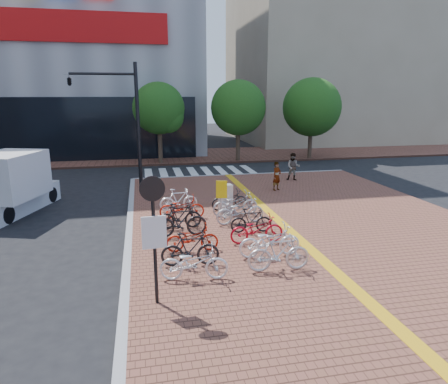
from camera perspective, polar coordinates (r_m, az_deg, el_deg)
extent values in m
plane|color=black|center=(14.12, 3.01, -7.84)|extent=(120.00, 120.00, 0.00)
cube|color=brown|center=(11.23, 25.59, -14.83)|extent=(14.00, 34.00, 0.15)
cube|color=gold|center=(10.65, 21.19, -15.48)|extent=(0.40, 34.00, 0.01)
cube|color=gray|center=(9.26, -14.43, -20.31)|extent=(0.25, 34.00, 0.15)
cube|color=gray|center=(26.01, 2.71, 2.42)|extent=(14.00, 0.25, 0.15)
cube|color=brown|center=(34.24, -5.96, 5.11)|extent=(70.00, 8.00, 0.15)
cube|color=gray|center=(49.68, 14.49, 17.77)|extent=(20.00, 18.00, 18.00)
cube|color=silver|center=(27.19, -10.72, 2.54)|extent=(0.50, 4.00, 0.01)
cube|color=silver|center=(27.22, -8.62, 2.64)|extent=(0.50, 4.00, 0.01)
cube|color=silver|center=(27.29, -6.52, 2.73)|extent=(0.50, 4.00, 0.01)
cube|color=silver|center=(27.39, -4.44, 2.83)|extent=(0.50, 4.00, 0.01)
cube|color=silver|center=(27.54, -2.37, 2.91)|extent=(0.50, 4.00, 0.01)
cube|color=silver|center=(27.71, -0.33, 2.99)|extent=(0.50, 4.00, 0.01)
cube|color=silver|center=(27.92, 1.68, 3.07)|extent=(0.50, 4.00, 0.01)
cube|color=silver|center=(28.17, 3.67, 3.14)|extent=(0.50, 4.00, 0.01)
cylinder|color=#38281E|center=(30.45, -9.11, 6.55)|extent=(0.32, 0.32, 2.60)
sphere|color=#194714|center=(30.23, -9.31, 11.72)|extent=(3.80, 3.80, 3.80)
sphere|color=#194714|center=(29.99, -8.07, 10.61)|extent=(2.40, 2.40, 2.40)
cylinder|color=#38281E|center=(31.30, 2.00, 6.91)|extent=(0.32, 0.32, 2.60)
sphere|color=#194714|center=(31.09, 2.05, 11.95)|extent=(4.20, 4.20, 4.20)
sphere|color=#194714|center=(30.97, 3.27, 10.81)|extent=(2.40, 2.40, 2.40)
cylinder|color=#38281E|center=(33.23, 12.18, 7.01)|extent=(0.32, 0.32, 2.60)
sphere|color=#194714|center=(33.03, 12.43, 11.75)|extent=(4.60, 4.60, 4.60)
sphere|color=#194714|center=(33.03, 13.55, 10.65)|extent=(2.40, 2.40, 2.40)
imported|color=white|center=(11.27, -4.31, -10.05)|extent=(1.99, 0.94, 1.01)
imported|color=black|center=(12.13, -4.86, -8.15)|extent=(1.80, 0.67, 1.06)
imported|color=#A81B0C|center=(13.23, -4.57, -6.59)|extent=(1.75, 0.69, 0.91)
imported|color=black|center=(14.55, -6.24, -4.17)|extent=(1.96, 0.62, 1.16)
imported|color=black|center=(15.40, -6.36, -3.43)|extent=(1.73, 0.60, 1.02)
imported|color=red|center=(16.64, -6.05, -2.20)|extent=(1.88, 0.74, 0.97)
imported|color=white|center=(17.76, -6.50, -1.12)|extent=(1.73, 0.62, 1.02)
imported|color=silver|center=(11.84, 7.84, -8.62)|extent=(1.89, 0.61, 1.12)
imported|color=white|center=(12.82, 6.53, -6.96)|extent=(2.02, 0.71, 1.06)
imported|color=red|center=(13.95, 4.70, -5.31)|extent=(1.89, 0.67, 0.99)
imported|color=black|center=(14.96, 3.91, -4.07)|extent=(1.59, 0.56, 0.94)
imported|color=#BBBBC0|center=(15.93, 2.31, -2.71)|extent=(2.08, 0.95, 1.06)
imported|color=#AEADB2|center=(16.94, 1.62, -1.70)|extent=(2.06, 0.88, 1.05)
imported|color=black|center=(17.95, 0.73, -1.09)|extent=(1.75, 0.88, 0.88)
imported|color=gray|center=(21.64, 7.55, 2.27)|extent=(0.67, 0.60, 1.55)
imported|color=#48505B|center=(24.29, 9.88, 3.57)|extent=(0.99, 0.90, 1.65)
cube|color=silver|center=(17.43, 0.20, -0.93)|extent=(0.60, 0.47, 1.24)
cylinder|color=#B7B7BC|center=(16.29, -0.41, -1.29)|extent=(0.07, 0.07, 1.62)
cube|color=yellow|center=(16.13, -0.38, 0.36)|extent=(0.45, 0.14, 0.72)
cylinder|color=black|center=(9.79, -9.90, -7.05)|extent=(0.09, 0.09, 3.20)
cylinder|color=black|center=(9.35, -10.22, 0.47)|extent=(0.60, 0.09, 0.60)
cube|color=silver|center=(9.64, -9.95, -5.71)|extent=(0.59, 0.09, 0.80)
cylinder|color=black|center=(22.48, -12.16, 9.16)|extent=(0.20, 0.20, 6.70)
cylinder|color=black|center=(22.51, -16.95, 15.86)|extent=(3.35, 0.13, 0.13)
imported|color=black|center=(22.70, -21.24, 14.67)|extent=(0.29, 1.39, 0.56)
cube|color=silver|center=(20.53, -28.04, -1.15)|extent=(3.44, 5.20, 0.96)
cube|color=silver|center=(21.42, -26.33, 2.83)|extent=(2.56, 2.56, 1.39)
cylinder|color=black|center=(22.42, -27.50, -0.22)|extent=(0.46, 0.78, 0.75)
cylinder|color=black|center=(21.47, -23.47, -0.36)|extent=(0.46, 0.78, 0.75)
cylinder|color=black|center=(18.69, -28.61, -2.90)|extent=(0.46, 0.78, 0.75)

